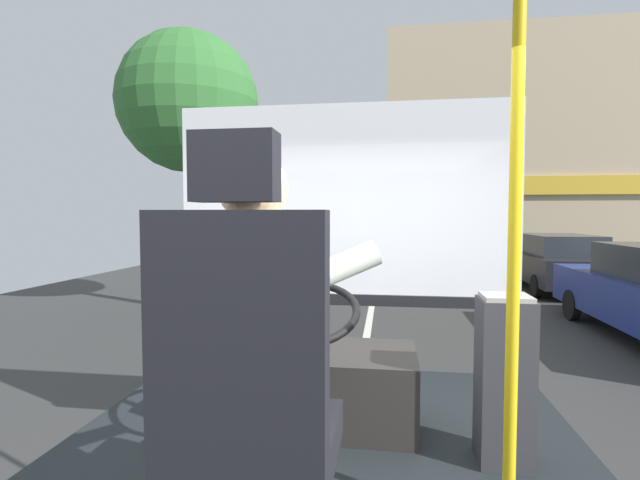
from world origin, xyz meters
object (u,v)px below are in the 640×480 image
at_px(steering_console, 314,382).
at_px(parked_car_black, 557,262).
at_px(bus_driver, 259,326).
at_px(parked_car_green, 516,251).
at_px(handrail_pole, 514,268).
at_px(fare_box, 504,379).
at_px(driver_seat, 249,407).
at_px(parked_car_silver, 479,239).

bearing_deg(steering_console, parked_car_black, 65.15).
relative_size(bus_driver, parked_car_green, 0.20).
height_order(handrail_pole, fare_box, handrail_pole).
height_order(bus_driver, handrail_pole, handrail_pole).
relative_size(driver_seat, bus_driver, 1.63).
xyz_separation_m(bus_driver, parked_car_green, (4.96, 16.06, -0.97)).
distance_m(handrail_pole, fare_box, 0.77).
bearing_deg(fare_box, handrail_pole, -101.21).
bearing_deg(parked_car_black, steering_console, -114.85).
height_order(driver_seat, parked_car_silver, driver_seat).
bearing_deg(steering_console, bus_driver, -90.00).
bearing_deg(parked_car_silver, bus_driver, -102.32).
bearing_deg(handrail_pole, parked_car_black, 70.51).
distance_m(bus_driver, fare_box, 1.29).
relative_size(driver_seat, parked_car_black, 0.33).
xyz_separation_m(driver_seat, steering_console, (-0.00, 1.19, -0.36)).
bearing_deg(fare_box, parked_car_black, 70.12).
distance_m(handrail_pole, parked_car_green, 16.34).
xyz_separation_m(handrail_pole, parked_car_silver, (3.97, 21.64, -1.00)).
relative_size(handrail_pole, parked_car_green, 0.47).
relative_size(driver_seat, steering_console, 1.23).
xyz_separation_m(driver_seat, parked_car_green, (4.96, 16.17, -0.76)).
bearing_deg(fare_box, driver_seat, -135.13).
distance_m(parked_car_black, parked_car_green, 4.91).
bearing_deg(parked_car_green, parked_car_silver, 91.68).
bearing_deg(handrail_pole, parked_car_silver, 79.61).
xyz_separation_m(driver_seat, bus_driver, (0.00, 0.11, 0.21)).
bearing_deg(bus_driver, parked_car_green, 72.84).
xyz_separation_m(driver_seat, parked_car_silver, (4.79, 22.04, -0.62)).
bearing_deg(parked_car_green, steering_console, -108.32).
height_order(parked_car_black, parked_car_green, parked_car_black).
distance_m(bus_driver, parked_car_green, 16.84).
relative_size(bus_driver, parked_car_black, 0.20).
relative_size(steering_console, handrail_pole, 0.57).
height_order(parked_car_black, parked_car_silver, parked_car_silver).
height_order(steering_console, parked_car_black, steering_console).
xyz_separation_m(bus_driver, fare_box, (0.92, 0.81, -0.41)).
relative_size(bus_driver, parked_car_silver, 0.19).
relative_size(driver_seat, parked_car_green, 0.33).
height_order(steering_console, parked_car_silver, steering_console).
bearing_deg(bus_driver, driver_seat, -90.00).
bearing_deg(parked_car_black, driver_seat, -112.49).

